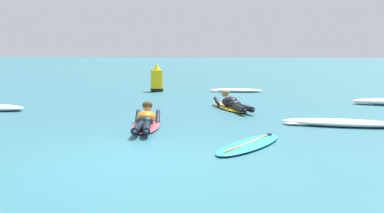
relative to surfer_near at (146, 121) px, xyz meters
name	(u,v)px	position (x,y,z in m)	size (l,w,h in m)	color
ground_plane	(208,95)	(0.54, 7.20, -0.14)	(120.00, 120.00, 0.00)	#2D6B7A
surfer_near	(146,121)	(0.00, 0.00, 0.00)	(0.88, 2.58, 0.54)	#E54C66
surfer_far	(232,104)	(1.58, 3.23, 0.00)	(1.35, 2.48, 0.53)	yellow
drifting_surfboard	(250,144)	(2.16, -1.60, -0.10)	(1.36, 2.15, 0.16)	#2DB2D1
whitewater_front	(236,90)	(1.47, 8.35, -0.08)	(1.92, 0.60, 0.13)	white
whitewater_far_band	(341,123)	(4.02, 0.77, -0.07)	(2.48, 0.88, 0.15)	white
channel_marker_buoy	(157,80)	(-1.49, 8.13, 0.28)	(0.48, 0.48, 1.04)	yellow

